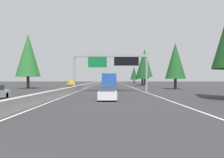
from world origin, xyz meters
TOP-DOWN VIEW (x-y plane):
  - ground_plane at (60.00, 0.00)m, footprint 320.00×320.00m
  - median_barrier at (80.00, 0.30)m, footprint 180.00×0.56m
  - shoulder_stripe_right at (70.00, -11.52)m, footprint 160.00×0.16m
  - shoulder_stripe_median at (70.00, -0.25)m, footprint 160.00×0.16m
  - sign_gantry_overhead at (34.32, -6.04)m, footprint 0.50×12.68m
  - sedan_mid_left at (18.47, -5.49)m, footprint 4.40×1.80m
  - bus_mid_center at (40.65, -5.63)m, footprint 11.50×2.55m
  - minivan_near_right at (65.85, -5.30)m, footprint 5.00×1.95m
  - sedan_far_left at (129.39, -2.04)m, footprint 4.40×1.80m
  - box_truck_near_center at (107.19, -5.56)m, footprint 8.50×2.40m
  - oncoming_far at (70.07, 6.64)m, footprint 5.60×2.00m
  - conifer_right_near at (44.07, -19.79)m, footprint 4.38×4.38m
  - conifer_right_mid at (68.38, -16.24)m, footprint 4.44×4.44m
  - conifer_right_far at (82.00, -19.08)m, footprint 5.99×5.99m
  - conifer_right_distant at (113.44, -18.44)m, footprint 3.80×3.80m
  - conifer_left_near at (47.59, 12.89)m, footprint 5.48×5.48m

SIDE VIEW (x-z plane):
  - ground_plane at x=60.00m, z-range 0.00..0.00m
  - shoulder_stripe_right at x=70.00m, z-range 0.00..0.01m
  - shoulder_stripe_median at x=70.00m, z-range 0.00..0.01m
  - median_barrier at x=80.00m, z-range 0.00..0.90m
  - sedan_mid_left at x=18.47m, z-range -0.05..1.42m
  - sedan_far_left at x=129.39m, z-range -0.05..1.42m
  - oncoming_far at x=70.07m, z-range -0.02..1.84m
  - minivan_near_right at x=65.85m, z-range 0.11..1.80m
  - box_truck_near_center at x=107.19m, z-range 0.14..3.09m
  - bus_mid_center at x=40.65m, z-range 0.17..3.27m
  - sign_gantry_overhead at x=34.32m, z-range 1.90..8.31m
  - conifer_right_distant at x=113.44m, z-range 0.92..9.56m
  - conifer_right_near at x=44.07m, z-range 1.07..11.02m
  - conifer_right_mid at x=68.38m, z-range 1.08..11.17m
  - conifer_left_near at x=47.59m, z-range 1.35..13.80m
  - conifer_right_far at x=82.00m, z-range 1.47..15.08m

